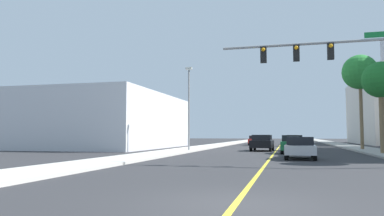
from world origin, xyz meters
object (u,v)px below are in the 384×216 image
car_yellow (292,140)px  car_red (255,140)px  car_black (262,143)px  car_white (291,141)px  palm_mid (381,81)px  car_silver (300,148)px  palm_far (360,73)px  street_lamp (189,104)px  traffic_signal_mast (349,65)px  car_green (292,144)px

car_yellow → car_red: bearing=-137.4°
car_black → car_white: 15.13m
palm_mid → car_red: size_ratio=1.60×
car_black → car_white: car_black is taller
car_red → car_silver: bearing=-81.7°
car_silver → car_black: bearing=106.8°
car_yellow → palm_mid: bearing=-77.6°
car_silver → palm_far: bearing=67.7°
car_black → car_white: bearing=81.2°
palm_mid → car_silver: (-6.19, -6.23, -4.89)m
palm_far → street_lamp: bearing=-155.5°
traffic_signal_mast → car_silver: traffic_signal_mast is taller
palm_far → traffic_signal_mast: bearing=-101.5°
car_silver → car_white: same height
palm_far → car_green: size_ratio=2.38×
car_white → car_silver: bearing=-87.7°
car_silver → car_red: bearing=101.3°
street_lamp → car_green: street_lamp is taller
street_lamp → traffic_signal_mast: bearing=-46.8°
car_white → car_yellow: 8.78m
palm_mid → car_black: (-9.30, 4.78, -4.82)m
palm_mid → car_white: bearing=108.5°
street_lamp → car_yellow: street_lamp is taller
palm_far → car_white: bearing=119.6°
traffic_signal_mast → car_red: 35.86m
street_lamp → palm_far: bearing=24.5°
palm_mid → car_green: (-6.62, 0.46, -4.83)m
palm_mid → car_silver: bearing=-134.8°
palm_mid → palm_far: bearing=90.0°
palm_far → car_green: (-6.62, -7.63, -6.80)m
car_white → car_green: size_ratio=1.07×
palm_mid → car_silver: size_ratio=1.65×
car_silver → car_red: (-5.35, 29.84, 0.02)m
traffic_signal_mast → car_green: (-2.69, 11.64, -4.18)m
traffic_signal_mast → car_silver: bearing=114.5°
car_white → palm_mid: bearing=-70.1°
street_lamp → car_yellow: bearing=71.5°
car_red → palm_mid: bearing=-65.8°
car_green → car_black: bearing=121.5°
car_green → palm_mid: bearing=-4.3°
traffic_signal_mast → car_green: size_ratio=2.48×
street_lamp → car_silver: (9.25, -7.30, -3.57)m
car_silver → car_white: 25.90m
traffic_signal_mast → street_lamp: bearing=133.2°
car_black → car_red: 18.97m
street_lamp → car_yellow: size_ratio=1.65×
street_lamp → palm_far: 17.28m
street_lamp → car_black: (6.15, 3.71, -3.50)m
traffic_signal_mast → car_black: 17.34m
palm_far → car_black: 11.97m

